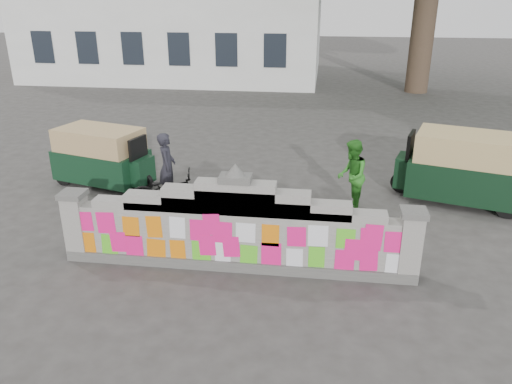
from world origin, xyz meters
TOP-DOWN VIEW (x-y plane):
  - ground at (0.00, 0.00)m, footprint 100.00×100.00m
  - parapet_wall at (-0.00, -0.01)m, footprint 6.48×0.44m
  - building at (-7.00, 21.98)m, footprint 16.00×10.00m
  - cyclist_bike at (-1.98, 2.37)m, footprint 1.86×0.99m
  - cyclist_rider at (-1.98, 2.37)m, footprint 0.49×0.64m
  - pedestrian at (2.15, 2.92)m, footprint 0.67×0.84m
  - rickshaw_left at (-4.13, 3.75)m, footprint 2.75×1.82m
  - rickshaw_right at (4.79, 3.77)m, footprint 3.10×2.09m

SIDE VIEW (x-z plane):
  - ground at x=0.00m, z-range 0.00..0.00m
  - cyclist_bike at x=-1.98m, z-range 0.00..0.93m
  - parapet_wall at x=0.00m, z-range -0.26..1.75m
  - rickshaw_left at x=-4.13m, z-range 0.03..1.51m
  - cyclist_rider at x=-1.98m, z-range 0.00..1.57m
  - pedestrian at x=2.15m, z-range 0.00..1.66m
  - rickshaw_right at x=4.79m, z-range 0.03..1.70m
  - building at x=-7.00m, z-range -0.44..8.46m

